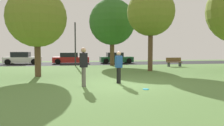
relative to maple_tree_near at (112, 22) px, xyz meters
name	(u,v)px	position (x,y,z in m)	size (l,w,h in m)	color
ground_plane	(120,84)	(-1.67, -12.22, -4.60)	(44.00, 44.00, 0.00)	#5B8442
road_strip	(94,63)	(-1.67, 3.78, -4.59)	(44.00, 6.40, 0.01)	#28282B
maple_tree_near	(112,22)	(0.00, 0.00, 0.00)	(4.85, 4.85, 7.04)	brown
birch_tree_lone	(37,18)	(-6.22, -8.31, -0.88)	(3.72, 3.72, 5.59)	brown
oak_tree_left	(151,13)	(2.05, -6.16, 0.04)	(3.75, 3.75, 6.54)	brown
person_thrower	(119,66)	(-1.69, -11.89, -3.70)	(0.37, 0.31, 1.63)	black
person_catcher	(84,65)	(-3.48, -12.51, -3.58)	(0.37, 0.31, 1.81)	slate
frisbee_disc	(146,89)	(-0.87, -13.71, -4.58)	(0.27, 0.27, 0.03)	#2DB2E0
parked_car_white	(22,59)	(-10.02, 4.00, -3.95)	(4.04, 2.02, 1.42)	white
parked_car_red	(71,59)	(-4.45, 3.77, -3.98)	(4.25, 2.03, 1.34)	#B21E1E
parked_car_green	(116,58)	(1.13, 3.76, -3.98)	(4.04, 2.09, 1.34)	#195633
park_bench	(174,62)	(5.92, -2.41, -4.13)	(1.60, 0.45, 0.90)	brown
street_lamp_post	(75,44)	(-3.86, -0.02, -2.35)	(0.14, 0.14, 4.50)	#2D2D33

